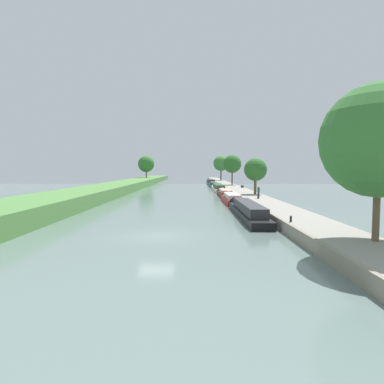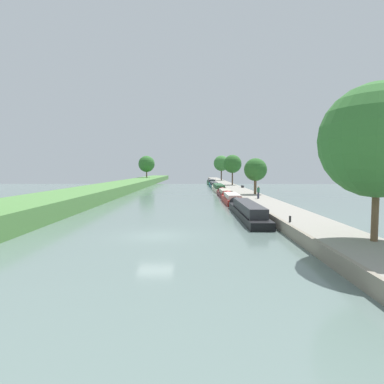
% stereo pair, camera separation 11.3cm
% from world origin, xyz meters
% --- Properties ---
extents(ground_plane, '(160.00, 160.00, 0.00)m').
position_xyz_m(ground_plane, '(0.00, 0.00, 0.00)').
color(ground_plane, slate).
extents(right_towpath, '(3.87, 260.00, 0.81)m').
position_xyz_m(right_towpath, '(11.39, 0.00, 0.40)').
color(right_towpath, gray).
rests_on(right_towpath, ground_plane).
extents(stone_quay, '(0.25, 260.00, 0.86)m').
position_xyz_m(stone_quay, '(9.34, 0.00, 0.43)').
color(stone_quay, gray).
rests_on(stone_quay, ground_plane).
extents(narrowboat_black, '(1.88, 16.23, 2.06)m').
position_xyz_m(narrowboat_black, '(7.88, 9.51, 0.61)').
color(narrowboat_black, black).
rests_on(narrowboat_black, ground_plane).
extents(narrowboat_red, '(2.04, 10.55, 1.94)m').
position_xyz_m(narrowboat_red, '(7.90, 23.05, 0.54)').
color(narrowboat_red, maroon).
rests_on(narrowboat_red, ground_plane).
extents(narrowboat_maroon, '(1.94, 11.12, 1.85)m').
position_xyz_m(narrowboat_maroon, '(7.98, 33.71, 0.50)').
color(narrowboat_maroon, maroon).
rests_on(narrowboat_maroon, ground_plane).
extents(narrowboat_cream, '(2.10, 16.61, 2.12)m').
position_xyz_m(narrowboat_cream, '(7.92, 47.77, 0.61)').
color(narrowboat_cream, beige).
rests_on(narrowboat_cream, ground_plane).
extents(narrowboat_teal, '(1.86, 15.66, 1.86)m').
position_xyz_m(narrowboat_teal, '(7.84, 64.02, 0.55)').
color(narrowboat_teal, '#195B60').
rests_on(narrowboat_teal, ground_plane).
extents(narrowboat_green, '(2.12, 16.05, 2.17)m').
position_xyz_m(narrowboat_green, '(7.96, 80.28, 0.61)').
color(narrowboat_green, '#1E6033').
rests_on(narrowboat_green, ground_plane).
extents(tree_rightbank_near, '(6.07, 6.07, 8.41)m').
position_xyz_m(tree_rightbank_near, '(12.44, -5.17, 6.17)').
color(tree_rightbank_near, brown).
rests_on(tree_rightbank_near, right_towpath).
extents(tree_rightbank_midnear, '(3.53, 3.53, 5.57)m').
position_xyz_m(tree_rightbank_midnear, '(12.21, 27.90, 4.59)').
color(tree_rightbank_midnear, brown).
rests_on(tree_rightbank_midnear, right_towpath).
extents(tree_rightbank_midfar, '(4.49, 4.49, 7.41)m').
position_xyz_m(tree_rightbank_midfar, '(12.20, 58.18, 5.95)').
color(tree_rightbank_midfar, brown).
rests_on(tree_rightbank_midfar, right_towpath).
extents(tree_rightbank_far, '(5.34, 5.34, 8.59)m').
position_xyz_m(tree_rightbank_far, '(12.13, 90.50, 6.71)').
color(tree_rightbank_far, '#4C3828').
rests_on(tree_rightbank_far, right_towpath).
extents(tree_leftbank_upstream, '(5.71, 5.71, 7.63)m').
position_xyz_m(tree_leftbank_upstream, '(-14.08, 91.64, 6.50)').
color(tree_leftbank_upstream, brown).
rests_on(tree_leftbank_upstream, left_grassy_bank).
extents(person_walking, '(0.34, 0.34, 1.66)m').
position_xyz_m(person_walking, '(11.17, 20.08, 1.68)').
color(person_walking, '#282D42').
rests_on(person_walking, right_towpath).
extents(mooring_bollard_near, '(0.16, 0.16, 0.45)m').
position_xyz_m(mooring_bollard_near, '(9.76, 1.09, 1.03)').
color(mooring_bollard_near, black).
rests_on(mooring_bollard_near, right_towpath).
extents(mooring_bollard_far, '(0.16, 0.16, 0.45)m').
position_xyz_m(mooring_bollard_far, '(9.76, 87.18, 1.03)').
color(mooring_bollard_far, black).
rests_on(mooring_bollard_far, right_towpath).
extents(park_bench, '(0.44, 1.50, 0.47)m').
position_xyz_m(park_bench, '(12.88, 45.66, 1.15)').
color(park_bench, '#333338').
rests_on(park_bench, right_towpath).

